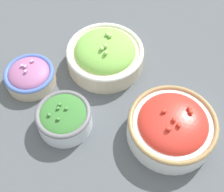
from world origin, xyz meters
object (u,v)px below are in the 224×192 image
Objects in this scene: bowl_broccoli at (64,117)px; bowl_red_onion at (30,75)px; bowl_cherry_tomatoes at (172,126)px; bowl_lettuce at (105,54)px.

bowl_broccoli is 1.00× the size of bowl_red_onion.
bowl_broccoli is at bearing -175.40° from bowl_cherry_tomatoes.
bowl_cherry_tomatoes is at bearing -43.62° from bowl_lettuce.
bowl_broccoli is 0.63× the size of bowl_lettuce.
bowl_cherry_tomatoes reaches higher than bowl_red_onion.
bowl_cherry_tomatoes is 0.25m from bowl_broccoli.
bowl_cherry_tomatoes is at bearing -13.18° from bowl_red_onion.
bowl_lettuce is 0.20m from bowl_red_onion.
bowl_lettuce reaches higher than bowl_red_onion.
bowl_red_onion is at bearing -151.92° from bowl_lettuce.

